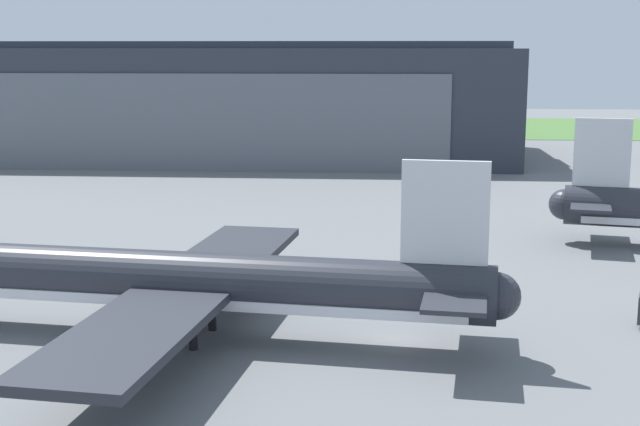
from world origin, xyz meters
name	(u,v)px	position (x,y,z in m)	size (l,w,h in m)	color
ground_plane	(396,343)	(0.00, 0.00, 0.00)	(440.00, 440.00, 0.00)	slate
grass_field_strip	(389,127)	(0.00, 154.43, 0.04)	(440.00, 56.00, 0.08)	#487036
maintenance_hangar	(241,101)	(-25.82, 97.48, 9.27)	(90.91, 41.98, 19.46)	#2D333D
airliner_near_left	(179,282)	(-13.77, 0.00, 3.72)	(42.71, 36.42, 11.89)	#282B33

